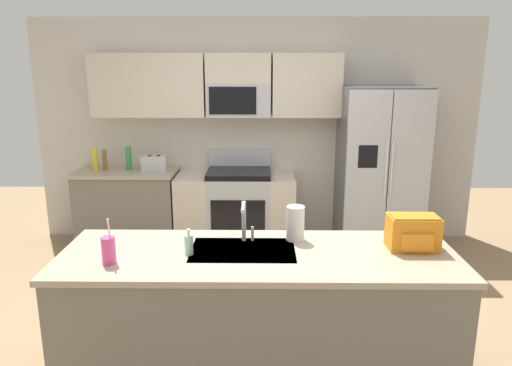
{
  "coord_description": "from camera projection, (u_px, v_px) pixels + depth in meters",
  "views": [
    {
      "loc": [
        0.06,
        -3.53,
        2.08
      ],
      "look_at": [
        0.01,
        0.6,
        1.05
      ],
      "focal_mm": 33.5,
      "sensor_mm": 36.0,
      "label": 1
    }
  ],
  "objects": [
    {
      "name": "ground_plane",
      "position": [
        254.0,
        324.0,
        3.93
      ],
      "size": [
        9.0,
        9.0,
        0.0
      ],
      "primitive_type": "plane",
      "color": "#997A56",
      "rests_on": "ground"
    },
    {
      "name": "kitchen_wall_unit",
      "position": [
        244.0,
        117.0,
        5.59
      ],
      "size": [
        5.2,
        0.43,
        2.6
      ],
      "color": "beige",
      "rests_on": "ground"
    },
    {
      "name": "back_counter",
      "position": [
        129.0,
        207.0,
        5.58
      ],
      "size": [
        1.14,
        0.63,
        0.9
      ],
      "color": "slate",
      "rests_on": "ground"
    },
    {
      "name": "range_oven",
      "position": [
        236.0,
        208.0,
        5.57
      ],
      "size": [
        1.36,
        0.61,
        1.1
      ],
      "color": "#B7BABF",
      "rests_on": "ground"
    },
    {
      "name": "refrigerator",
      "position": [
        380.0,
        170.0,
        5.37
      ],
      "size": [
        0.9,
        0.76,
        1.85
      ],
      "color": "#4C4F54",
      "rests_on": "ground"
    },
    {
      "name": "island_counter",
      "position": [
        258.0,
        315.0,
        3.18
      ],
      "size": [
        2.56,
        0.86,
        0.9
      ],
      "color": "slate",
      "rests_on": "ground"
    },
    {
      "name": "toaster",
      "position": [
        155.0,
        163.0,
        5.4
      ],
      "size": [
        0.28,
        0.16,
        0.18
      ],
      "color": "#B7BABF",
      "rests_on": "back_counter"
    },
    {
      "name": "pepper_mill",
      "position": [
        105.0,
        160.0,
        5.45
      ],
      "size": [
        0.05,
        0.05,
        0.23
      ],
      "primitive_type": "cylinder",
      "color": "brown",
      "rests_on": "back_counter"
    },
    {
      "name": "bottle_green",
      "position": [
        129.0,
        158.0,
        5.46
      ],
      "size": [
        0.07,
        0.07,
        0.27
      ],
      "primitive_type": "cylinder",
      "color": "green",
      "rests_on": "back_counter"
    },
    {
      "name": "bottle_yellow",
      "position": [
        95.0,
        159.0,
        5.44
      ],
      "size": [
        0.06,
        0.06,
        0.26
      ],
      "primitive_type": "cylinder",
      "color": "yellow",
      "rests_on": "back_counter"
    },
    {
      "name": "sink_faucet",
      "position": [
        245.0,
        219.0,
        3.22
      ],
      "size": [
        0.08,
        0.21,
        0.28
      ],
      "color": "#B7BABF",
      "rests_on": "island_counter"
    },
    {
      "name": "drink_cup_pink",
      "position": [
        109.0,
        250.0,
        2.89
      ],
      "size": [
        0.08,
        0.08,
        0.29
      ],
      "color": "#EA4C93",
      "rests_on": "island_counter"
    },
    {
      "name": "soap_dispenser",
      "position": [
        189.0,
        244.0,
        3.03
      ],
      "size": [
        0.06,
        0.06,
        0.17
      ],
      "color": "#A5D8B2",
      "rests_on": "island_counter"
    },
    {
      "name": "paper_towel_roll",
      "position": [
        295.0,
        223.0,
        3.27
      ],
      "size": [
        0.12,
        0.12,
        0.24
      ],
      "primitive_type": "cylinder",
      "color": "white",
      "rests_on": "island_counter"
    },
    {
      "name": "backpack",
      "position": [
        413.0,
        232.0,
        3.11
      ],
      "size": [
        0.32,
        0.22,
        0.23
      ],
      "color": "orange",
      "rests_on": "island_counter"
    }
  ]
}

